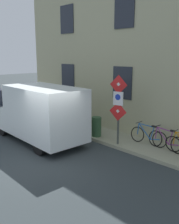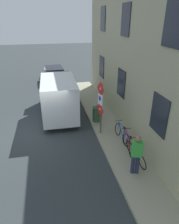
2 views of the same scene
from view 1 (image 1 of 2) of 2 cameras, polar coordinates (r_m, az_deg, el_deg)
ground_plane at (r=10.01m, az=-9.06°, el=-10.09°), size 80.00×80.00×0.00m
sidewalk_slab at (r=12.11m, az=4.47°, el=-5.54°), size 1.67×16.69×0.14m
building_facade at (r=12.41m, az=8.56°, el=13.10°), size 0.75×14.69×7.93m
sign_post_stacked at (r=10.55m, az=6.35°, el=1.94°), size 0.19×0.55×2.78m
delivery_van at (r=11.76m, az=-11.49°, el=0.08°), size 2.12×5.37×2.50m
bicycle_purple at (r=10.67m, az=16.59°, el=-6.09°), size 0.46×1.71×0.89m
bicycle_blue at (r=11.08m, az=12.80°, el=-5.16°), size 0.46×1.71×0.89m
litter_bin at (r=11.88m, az=1.54°, el=-3.24°), size 0.44×0.44×0.90m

